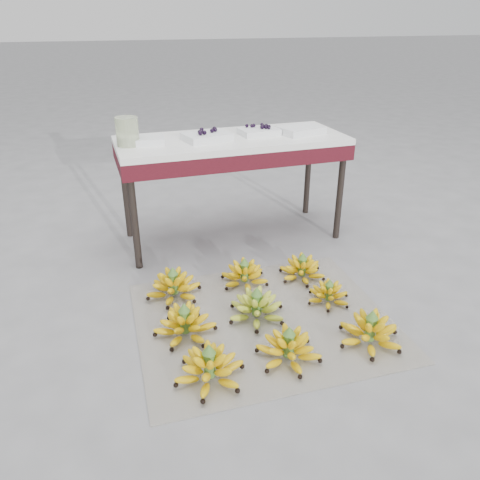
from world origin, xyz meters
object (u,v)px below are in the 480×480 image
object	(u,v)px
bunch_mid_right	(329,294)
glass_jar	(127,132)
bunch_front_left	(210,368)
bunch_back_right	(302,269)
bunch_back_center	(244,275)
tray_right	(259,131)
newspaper_mat	(263,320)
bunch_front_center	(288,348)
bunch_mid_center	(257,307)
tray_left	(207,136)
tray_far_left	(143,140)
bunch_front_right	(370,332)
bunch_back_left	(174,286)
vendor_table	(232,150)
tray_far_right	(301,130)
bunch_mid_left	(185,324)

from	to	relation	value
bunch_mid_right	glass_jar	distance (m)	1.49
bunch_front_left	bunch_back_right	bearing A→B (deg)	45.58
bunch_back_center	tray_right	world-z (taller)	tray_right
tray_right	bunch_front_left	bearing A→B (deg)	-117.89
newspaper_mat	bunch_front_center	xyz separation A→B (m)	(-0.00, -0.31, 0.06)
bunch_back_center	bunch_back_right	size ratio (longest dim) A/B	0.98
newspaper_mat	bunch_mid_center	size ratio (longest dim) A/B	3.64
bunch_front_left	glass_jar	xyz separation A→B (m)	(-0.12, 1.33, 0.71)
bunch_front_left	tray_left	size ratio (longest dim) A/B	1.03
bunch_mid_center	bunch_back_right	world-z (taller)	bunch_mid_center
tray_far_left	glass_jar	distance (m)	0.11
bunch_mid_right	bunch_front_center	bearing A→B (deg)	-136.18
tray_far_left	tray_right	xyz separation A→B (m)	(0.74, -0.00, 0.00)
bunch_front_right	bunch_back_right	xyz separation A→B (m)	(-0.04, 0.65, -0.01)
bunch_front_right	tray_right	xyz separation A→B (m)	(-0.06, 1.35, 0.65)
bunch_back_left	tray_left	bearing A→B (deg)	81.07
bunch_front_left	bunch_back_left	world-z (taller)	bunch_front_left
bunch_front_center	tray_far_left	size ratio (longest dim) A/B	1.17
bunch_front_center	bunch_mid_right	xyz separation A→B (m)	(0.39, 0.36, -0.01)
bunch_front_center	bunch_back_right	xyz separation A→B (m)	(0.37, 0.64, -0.00)
bunch_mid_center	bunch_front_right	bearing A→B (deg)	-29.44
bunch_front_right	bunch_back_center	world-z (taller)	bunch_front_right
bunch_mid_right	vendor_table	bearing A→B (deg)	105.04
bunch_front_right	tray_far_right	world-z (taller)	tray_far_right
tray_left	bunch_front_left	bearing A→B (deg)	-105.15
tray_far_right	bunch_mid_left	bearing A→B (deg)	-136.59
bunch_back_right	tray_far_right	world-z (taller)	tray_far_right
tray_right	glass_jar	bearing A→B (deg)	-178.39
bunch_mid_center	bunch_back_center	world-z (taller)	bunch_mid_center
bunch_mid_center	tray_right	xyz separation A→B (m)	(0.37, 0.99, 0.65)
newspaper_mat	bunch_front_right	xyz separation A→B (m)	(0.40, -0.33, 0.07)
bunch_back_right	tray_left	xyz separation A→B (m)	(-0.38, 0.65, 0.66)
bunch_back_center	newspaper_mat	bearing A→B (deg)	-97.85
bunch_front_left	bunch_back_center	xyz separation A→B (m)	(0.39, 0.69, -0.01)
bunch_front_center	bunch_back_left	world-z (taller)	bunch_back_left
newspaper_mat	tray_right	size ratio (longest dim) A/B	4.87
bunch_front_right	newspaper_mat	bearing A→B (deg)	163.15
bunch_mid_left	bunch_back_left	xyz separation A→B (m)	(0.02, 0.36, 0.00)
bunch_front_left	bunch_front_right	xyz separation A→B (m)	(0.77, 0.00, -0.00)
bunch_mid_right	glass_jar	world-z (taller)	glass_jar
tray_left	tray_right	bearing A→B (deg)	6.77
tray_far_right	tray_left	bearing A→B (deg)	178.87
bunch_front_left	bunch_mid_left	bearing A→B (deg)	99.24
bunch_mid_left	glass_jar	bearing A→B (deg)	115.64
tray_far_right	bunch_front_center	bearing A→B (deg)	-115.89
tray_left	glass_jar	size ratio (longest dim) A/B	1.87
tray_far_left	bunch_front_center	bearing A→B (deg)	-73.58
bunch_mid_center	bunch_back_left	xyz separation A→B (m)	(-0.36, 0.33, 0.00)
tray_far_right	glass_jar	size ratio (longest dim) A/B	1.89
bunch_front_right	bunch_mid_left	size ratio (longest dim) A/B	1.02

